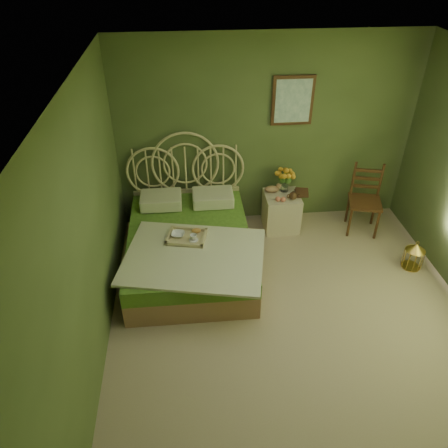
{
  "coord_description": "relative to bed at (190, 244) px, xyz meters",
  "views": [
    {
      "loc": [
        -1.08,
        -3.14,
        3.62
      ],
      "look_at": [
        -0.69,
        1.0,
        0.74
      ],
      "focal_mm": 35.0,
      "sensor_mm": 36.0,
      "label": 1
    }
  ],
  "objects": [
    {
      "name": "floor",
      "position": [
        1.1,
        -1.24,
        -0.3
      ],
      "size": [
        4.5,
        4.5,
        0.0
      ],
      "primitive_type": "plane",
      "color": "tan",
      "rests_on": "ground"
    },
    {
      "name": "ceiling",
      "position": [
        1.1,
        -1.24,
        2.3
      ],
      "size": [
        4.5,
        4.5,
        0.0
      ],
      "primitive_type": "plane",
      "rotation": [
        3.14,
        0.0,
        0.0
      ],
      "color": "silver",
      "rests_on": "wall_back"
    },
    {
      "name": "wall_back",
      "position": [
        1.1,
        1.01,
        1.0
      ],
      "size": [
        4.0,
        0.0,
        4.0
      ],
      "primitive_type": "plane",
      "rotation": [
        1.57,
        0.0,
        0.0
      ],
      "color": "#586937",
      "rests_on": "floor"
    },
    {
      "name": "wall_left",
      "position": [
        -0.9,
        -1.24,
        1.0
      ],
      "size": [
        0.0,
        4.5,
        4.5
      ],
      "primitive_type": "plane",
      "rotation": [
        1.57,
        0.0,
        1.57
      ],
      "color": "#586937",
      "rests_on": "floor"
    },
    {
      "name": "wall_art",
      "position": [
        1.41,
        0.99,
        1.45
      ],
      "size": [
        0.54,
        0.04,
        0.64
      ],
      "color": "#3B2110",
      "rests_on": "wall_back"
    },
    {
      "name": "bed",
      "position": [
        0.0,
        0.0,
        0.0
      ],
      "size": [
        1.77,
        2.23,
        1.38
      ],
      "color": "#A07450",
      "rests_on": "floor"
    },
    {
      "name": "nightstand",
      "position": [
        1.32,
        0.7,
        0.04
      ],
      "size": [
        0.48,
        0.48,
        0.96
      ],
      "color": "beige",
      "rests_on": "floor"
    },
    {
      "name": "chair",
      "position": [
        2.43,
        0.59,
        0.23
      ],
      "size": [
        0.52,
        0.52,
        0.96
      ],
      "rotation": [
        0.0,
        0.0,
        -0.25
      ],
      "color": "#3B2110",
      "rests_on": "floor"
    },
    {
      "name": "birdcage",
      "position": [
        2.8,
        -0.35,
        -0.13
      ],
      "size": [
        0.23,
        0.23,
        0.36
      ],
      "rotation": [
        0.0,
        0.0,
        -0.15
      ],
      "color": "gold",
      "rests_on": "floor"
    },
    {
      "name": "book_lower",
      "position": [
        1.49,
        0.71,
        0.23
      ],
      "size": [
        0.19,
        0.24,
        0.02
      ],
      "primitive_type": "imported",
      "rotation": [
        0.0,
        0.0,
        -0.13
      ],
      "color": "#381E0F",
      "rests_on": "nightstand"
    },
    {
      "name": "book_upper",
      "position": [
        1.49,
        0.71,
        0.25
      ],
      "size": [
        0.23,
        0.28,
        0.02
      ],
      "primitive_type": "imported",
      "rotation": [
        0.0,
        0.0,
        -0.22
      ],
      "color": "#472819",
      "rests_on": "nightstand"
    },
    {
      "name": "cereal_bowl",
      "position": [
        -0.13,
        -0.13,
        0.25
      ],
      "size": [
        0.18,
        0.18,
        0.04
      ],
      "primitive_type": "imported",
      "rotation": [
        0.0,
        0.0,
        -0.17
      ],
      "color": "white",
      "rests_on": "bed"
    },
    {
      "name": "coffee_cup",
      "position": [
        0.05,
        -0.24,
        0.27
      ],
      "size": [
        0.09,
        0.09,
        0.08
      ],
      "primitive_type": "imported",
      "rotation": [
        0.0,
        0.0,
        -0.1
      ],
      "color": "white",
      "rests_on": "bed"
    }
  ]
}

